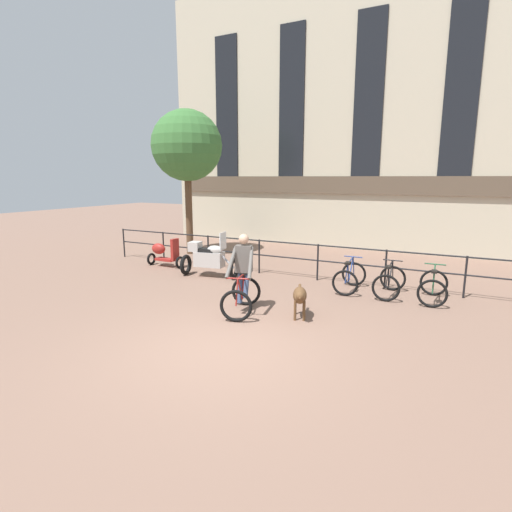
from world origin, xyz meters
The scene contains 11 objects.
ground_plane centered at (0.00, 0.00, 0.00)m, with size 60.00×60.00×0.00m, color #7A5B4C.
canal_railing centered at (0.00, 5.20, 0.71)m, with size 15.05×0.05×1.05m.
building_facade centered at (0.00, 10.99, 5.39)m, with size 18.00×0.72×10.84m.
cyclist_with_bike centered at (-0.59, 1.85, 0.76)m, with size 1.01×1.32×1.70m.
dog centered at (0.69, 2.02, 0.48)m, with size 0.48×0.94×0.67m.
parked_motorcycle centered at (-3.00, 4.12, 0.56)m, with size 1.76×0.88×1.35m.
parked_bicycle_near_lamp centered at (1.09, 4.54, 0.36)m, with size 0.70×1.13×0.86m.
parked_bicycle_mid_left centered at (2.09, 4.54, 0.36)m, with size 0.66×1.11×0.86m.
parked_bicycle_mid_right centered at (3.09, 4.54, 0.36)m, with size 0.70×1.13×0.86m.
parked_scooter centered at (-5.10, 4.60, 0.46)m, with size 1.28×0.41×0.96m.
tree_canalside_left centered at (-5.72, 6.86, 4.03)m, with size 2.61×2.61×5.36m.
Camera 1 is at (3.55, -5.50, 2.91)m, focal length 28.00 mm.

